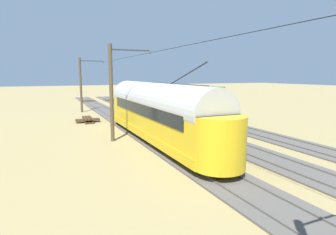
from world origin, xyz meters
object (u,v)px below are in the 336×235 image
at_px(catenary_pole_foreground, 81,84).
at_px(spare_tie_stack, 88,120).
at_px(vintage_streetcar, 157,111).
at_px(catenary_pole_mid_near, 113,91).
at_px(coach_adjacent, 173,102).

height_order(catenary_pole_foreground, spare_tie_stack, catenary_pole_foreground).
xyz_separation_m(vintage_streetcar, spare_tie_stack, (3.47, -10.58, -2.00)).
bearing_deg(catenary_pole_mid_near, spare_tie_stack, -86.40).
distance_m(vintage_streetcar, catenary_pole_mid_near, 3.53).
relative_size(vintage_streetcar, catenary_pole_mid_near, 2.59).
relative_size(vintage_streetcar, catenary_pole_foreground, 2.59).
xyz_separation_m(catenary_pole_mid_near, spare_tie_stack, (0.58, -9.16, -3.44)).
height_order(catenary_pole_mid_near, spare_tie_stack, catenary_pole_mid_near).
height_order(catenary_pole_foreground, catenary_pole_mid_near, same).
distance_m(catenary_pole_foreground, spare_tie_stack, 9.10).
distance_m(coach_adjacent, catenary_pole_foreground, 14.75).
bearing_deg(catenary_pole_foreground, spare_tie_stack, 86.07).
height_order(vintage_streetcar, catenary_pole_mid_near, catenary_pole_mid_near).
xyz_separation_m(catenary_pole_foreground, spare_tie_stack, (0.58, 8.40, -3.44)).
bearing_deg(coach_adjacent, spare_tie_stack, -29.73).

